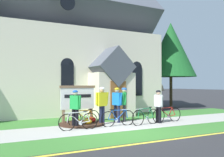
{
  "coord_description": "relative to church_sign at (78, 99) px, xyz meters",
  "views": [
    {
      "loc": [
        -5.38,
        -8.67,
        1.93
      ],
      "look_at": [
        1.0,
        3.35,
        2.22
      ],
      "focal_mm": 41.35,
      "sensor_mm": 36.0,
      "label": 1
    }
  ],
  "objects": [
    {
      "name": "grass_verge",
      "position": [
        0.28,
        -3.87,
        -1.21
      ],
      "size": [
        32.0,
        1.96,
        0.01
      ],
      "primitive_type": "cube",
      "color": "#38722D",
      "rests_on": "ground"
    },
    {
      "name": "ground",
      "position": [
        0.93,
        0.7,
        -1.21
      ],
      "size": [
        140.0,
        140.0,
        0.0
      ],
      "primitive_type": "plane",
      "color": "#2B2B2D"
    },
    {
      "name": "cyclist_in_blue_jersey",
      "position": [
        2.33,
        -0.55,
        -0.17
      ],
      "size": [
        0.49,
        0.65,
        1.75
      ],
      "color": "#2D2D33",
      "rests_on": "ground"
    },
    {
      "name": "bicycle_yellow",
      "position": [
        -0.6,
        -1.75,
        -0.83
      ],
      "size": [
        1.7,
        0.17,
        0.83
      ],
      "color": "black",
      "rests_on": "ground"
    },
    {
      "name": "roadside_conifer",
      "position": [
        9.84,
        4.54,
        3.57
      ],
      "size": [
        4.11,
        4.11,
        7.04
      ],
      "color": "#3D2D1E",
      "rests_on": "ground"
    },
    {
      "name": "flower_bed",
      "position": [
        0.02,
        -0.54,
        -1.12
      ],
      "size": [
        2.12,
        2.12,
        0.34
      ],
      "color": "#382319",
      "rests_on": "ground"
    },
    {
      "name": "church_building",
      "position": [
        -0.14,
        6.47,
        3.73
      ],
      "size": [
        14.36,
        10.32,
        13.88
      ],
      "color": "beige",
      "rests_on": "ground"
    },
    {
      "name": "cyclist_in_yellow_jersey",
      "position": [
        0.89,
        -0.9,
        -0.14
      ],
      "size": [
        0.69,
        0.34,
        1.79
      ],
      "color": "#191E38",
      "rests_on": "ground"
    },
    {
      "name": "bicycle_black",
      "position": [
        1.34,
        -1.64,
        -0.83
      ],
      "size": [
        1.75,
        0.08,
        0.81
      ],
      "color": "black",
      "rests_on": "ground"
    },
    {
      "name": "curb_paint_stripe",
      "position": [
        0.28,
        -5.0,
        -1.21
      ],
      "size": [
        28.0,
        0.16,
        0.01
      ],
      "primitive_type": "cube",
      "color": "yellow",
      "rests_on": "ground"
    },
    {
      "name": "bicycle_silver",
      "position": [
        2.72,
        -1.9,
        -0.82
      ],
      "size": [
        1.72,
        0.29,
        0.86
      ],
      "color": "black",
      "rests_on": "ground"
    },
    {
      "name": "cyclist_in_orange_jersey",
      "position": [
        -0.55,
        -1.17,
        -0.23
      ],
      "size": [
        0.41,
        0.7,
        1.67
      ],
      "color": "black",
      "rests_on": "ground"
    },
    {
      "name": "sidewalk_slab",
      "position": [
        0.28,
        -1.61,
        -1.21
      ],
      "size": [
        32.0,
        2.57,
        0.01
      ],
      "primitive_type": "cube",
      "color": "#A8A59E",
      "rests_on": "ground"
    },
    {
      "name": "cyclist_in_green_jersey",
      "position": [
        3.59,
        -1.75,
        -0.26
      ],
      "size": [
        0.26,
        0.71,
        1.63
      ],
      "color": "black",
      "rests_on": "ground"
    },
    {
      "name": "bicycle_orange",
      "position": [
        0.06,
        -0.73,
        -0.85
      ],
      "size": [
        1.7,
        0.31,
        0.77
      ],
      "color": "black",
      "rests_on": "ground"
    },
    {
      "name": "bicycle_green",
      "position": [
        4.17,
        -1.71,
        -0.83
      ],
      "size": [
        1.79,
        0.08,
        0.81
      ],
      "color": "black",
      "rests_on": "ground"
    },
    {
      "name": "church_lawn",
      "position": [
        0.28,
        1.08,
        -1.21
      ],
      "size": [
        24.0,
        2.82,
        0.01
      ],
      "primitive_type": "cube",
      "color": "#38722D",
      "rests_on": "ground"
    },
    {
      "name": "church_sign",
      "position": [
        0.0,
        0.0,
        0.0
      ],
      "size": [
        1.83,
        0.13,
        1.86
      ],
      "color": "#7F6047",
      "rests_on": "ground"
    },
    {
      "name": "cyclist_in_white_jersey",
      "position": [
        1.84,
        -0.66,
        -0.17
      ],
      "size": [
        0.36,
        0.75,
        1.75
      ],
      "color": "#191E38",
      "rests_on": "ground"
    }
  ]
}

